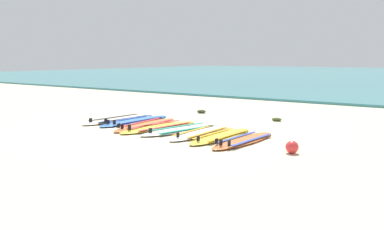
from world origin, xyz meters
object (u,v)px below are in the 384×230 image
at_px(surfboard_0, 119,119).
at_px(surfboard_3, 160,127).
at_px(surfboard_5, 201,133).
at_px(surfboard_2, 146,125).
at_px(surfboard_6, 221,136).
at_px(surfboard_7, 244,140).
at_px(surfboard_1, 136,121).
at_px(surfboard_4, 183,129).
at_px(beach_ball, 292,147).

height_order(surfboard_0, surfboard_3, same).
bearing_deg(surfboard_5, surfboard_2, 176.13).
distance_m(surfboard_6, surfboard_7, 0.61).
relative_size(surfboard_2, surfboard_3, 0.97).
bearing_deg(surfboard_1, surfboard_4, -10.46).
height_order(surfboard_2, surfboard_6, same).
xyz_separation_m(surfboard_0, surfboard_5, (2.91, -0.35, 0.00)).
bearing_deg(beach_ball, surfboard_1, 168.16).
relative_size(surfboard_2, beach_ball, 10.12).
bearing_deg(surfboard_2, surfboard_4, -1.10).
height_order(surfboard_2, surfboard_3, same).
distance_m(surfboard_3, surfboard_5, 1.24).
xyz_separation_m(surfboard_5, surfboard_6, (0.57, -0.06, -0.00)).
xyz_separation_m(surfboard_2, surfboard_6, (2.29, -0.18, -0.00)).
distance_m(surfboard_2, beach_ball, 4.09).
xyz_separation_m(surfboard_5, beach_ball, (2.31, -0.56, 0.08)).
height_order(surfboard_0, surfboard_6, same).
bearing_deg(surfboard_3, surfboard_7, -5.68).
bearing_deg(surfboard_3, surfboard_2, 173.48).
bearing_deg(beach_ball, surfboard_2, 170.53).
height_order(surfboard_1, beach_ball, beach_ball).
relative_size(surfboard_2, surfboard_6, 1.07).
bearing_deg(surfboard_1, surfboard_0, -171.43).
distance_m(surfboard_7, beach_ball, 1.21).
distance_m(surfboard_0, surfboard_7, 4.11).
bearing_deg(surfboard_4, surfboard_7, -8.88).
relative_size(surfboard_5, beach_ball, 9.38).
xyz_separation_m(surfboard_3, surfboard_4, (0.66, 0.03, 0.00)).
xyz_separation_m(surfboard_1, surfboard_7, (3.54, -0.60, 0.00)).
height_order(surfboard_0, surfboard_1, same).
bearing_deg(surfboard_3, surfboard_5, -2.83).
xyz_separation_m(surfboard_0, surfboard_1, (0.53, 0.08, 0.00)).
height_order(surfboard_3, beach_ball, beach_ball).
bearing_deg(surfboard_6, surfboard_2, 175.52).
distance_m(surfboard_1, surfboard_2, 0.72).
bearing_deg(surfboard_5, surfboard_7, -8.68).
xyz_separation_m(surfboard_5, surfboard_7, (1.17, -0.18, 0.00)).
xyz_separation_m(surfboard_2, surfboard_7, (2.89, -0.29, 0.00)).
distance_m(surfboard_5, surfboard_7, 1.18).
xyz_separation_m(surfboard_0, beach_ball, (5.22, -0.90, 0.08)).
bearing_deg(surfboard_6, surfboard_5, 173.66).
height_order(surfboard_6, beach_ball, beach_ball).
relative_size(surfboard_3, surfboard_6, 1.10).
bearing_deg(surfboard_7, surfboard_0, 172.67).
height_order(surfboard_5, surfboard_7, same).
bearing_deg(surfboard_0, surfboard_3, -9.70).
height_order(surfboard_3, surfboard_6, same).
bearing_deg(beach_ball, surfboard_4, 167.30).
bearing_deg(surfboard_7, beach_ball, -18.29).
xyz_separation_m(surfboard_2, surfboard_4, (1.14, -0.02, -0.00)).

